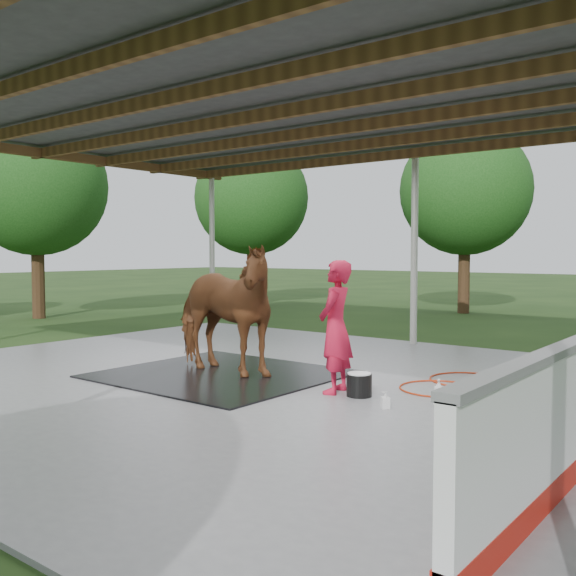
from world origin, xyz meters
The scene contains 11 objects.
ground centered at (0.00, 0.00, 0.00)m, with size 100.00×100.00×0.00m, color #1E3814.
concrete_slab centered at (0.00, 0.00, 0.03)m, with size 12.00×10.00×0.05m, color slate.
pavilion_structure centered at (0.00, 0.00, 3.97)m, with size 12.60×10.60×4.05m.
tree_belt centered at (0.30, 0.90, 3.79)m, with size 28.00×28.00×5.80m.
rubber_mat centered at (-0.79, -0.08, 0.06)m, with size 3.26×3.05×0.02m, color black.
horse centered at (-0.79, -0.08, 1.04)m, with size 1.05×2.30×1.94m, color brown.
handler centered at (1.27, -0.02, 0.93)m, with size 0.64×0.42×1.76m, color red.
wash_bucket centered at (1.63, -0.01, 0.21)m, with size 0.33×0.33×0.30m.
soap_bottle_a centered at (2.68, 0.11, 0.22)m, with size 0.13×0.13×0.33m, color silver.
soap_bottle_b centered at (2.23, -0.39, 0.15)m, with size 0.09×0.10×0.21m, color #338CD8.
hose_coil centered at (2.34, 1.44, 0.06)m, with size 2.32×1.94×0.02m.
Camera 1 is at (5.95, -7.03, 1.92)m, focal length 40.00 mm.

